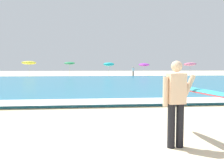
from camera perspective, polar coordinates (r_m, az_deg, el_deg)
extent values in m
plane|color=beige|center=(4.59, -17.38, -16.74)|extent=(160.00, 160.00, 0.00)
cube|color=teal|center=(23.68, -8.32, 0.36)|extent=(120.00, 28.00, 0.14)
cube|color=white|center=(10.36, -10.98, -4.12)|extent=(120.00, 1.74, 0.01)
cylinder|color=black|center=(5.06, 13.61, -9.46)|extent=(0.15, 0.15, 0.88)
cylinder|color=black|center=(5.15, 15.50, -9.27)|extent=(0.15, 0.15, 0.88)
cube|color=beige|center=(4.99, 14.72, -1.06)|extent=(0.36, 0.26, 0.60)
sphere|color=beige|center=(4.97, 14.81, 4.00)|extent=(0.22, 0.22, 0.22)
cylinder|color=beige|center=(4.89, 12.31, -1.71)|extent=(0.10, 0.10, 0.58)
cylinder|color=beige|center=(5.13, 17.29, -0.75)|extent=(0.32, 0.13, 0.51)
ellipsoid|color=#33BCD6|center=(5.25, 19.68, -1.46)|extent=(0.61, 2.85, 0.12)
ellipsoid|color=red|center=(5.25, 19.68, -1.66)|extent=(0.65, 2.97, 0.07)
cylinder|color=beige|center=(41.94, -18.71, 3.15)|extent=(0.05, 0.05, 2.09)
ellipsoid|color=yellow|center=(41.94, -18.74, 4.69)|extent=(2.28, 2.31, 0.69)
cylinder|color=beige|center=(40.17, -9.83, 3.24)|extent=(0.05, 0.05, 2.05)
ellipsoid|color=#23844C|center=(40.17, -9.85, 4.79)|extent=(1.74, 1.76, 0.56)
cylinder|color=beige|center=(39.34, -0.75, 3.14)|extent=(0.05, 0.05, 1.85)
ellipsoid|color=#19ADB2|center=(39.33, -0.76, 4.61)|extent=(1.78, 1.79, 0.61)
cylinder|color=beige|center=(42.74, 7.44, 3.16)|extent=(0.05, 0.05, 1.80)
ellipsoid|color=purple|center=(42.73, 7.46, 4.47)|extent=(1.90, 1.93, 0.63)
cylinder|color=beige|center=(42.85, 17.66, 3.05)|extent=(0.05, 0.05, 1.89)
ellipsoid|color=pink|center=(42.85, 17.69, 4.41)|extent=(2.08, 2.11, 0.68)
cylinder|color=#383842|center=(38.69, 4.93, 2.36)|extent=(0.20, 0.20, 0.84)
cube|color=white|center=(38.67, 4.94, 3.38)|extent=(0.32, 0.20, 0.54)
sphere|color=tan|center=(38.67, 4.94, 3.93)|extent=(0.20, 0.20, 0.20)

